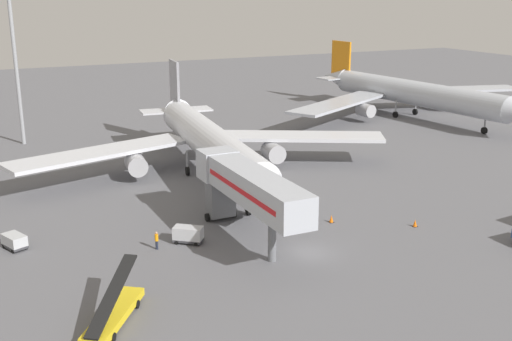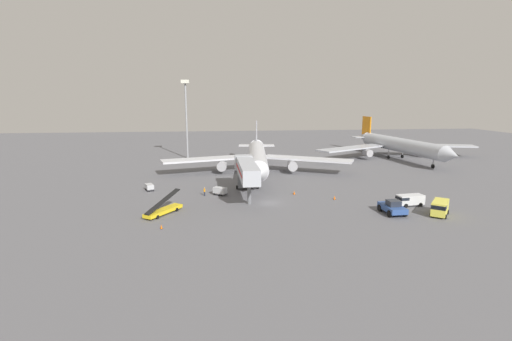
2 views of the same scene
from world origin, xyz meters
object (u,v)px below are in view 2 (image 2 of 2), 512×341
airplane_at_gate (257,157)px  apron_light_mast (186,104)px  baggage_cart_mid_left (220,191)px  safety_cone_alpha (294,193)px  pushback_tug (392,207)px  ground_crew_worker_foreground (204,191)px  service_van_far_right (440,207)px  safety_cone_charlie (161,227)px  belt_loader_truck (163,210)px  service_van_near_left (409,199)px  baggage_cart_outer_left (149,187)px  jet_bridge (246,170)px  airplane_background (397,145)px  safety_cone_bravo (335,198)px

airplane_at_gate → apron_light_mast: (-18.55, 26.75, 12.35)m
baggage_cart_mid_left → safety_cone_alpha: baggage_cart_mid_left is taller
pushback_tug → ground_crew_worker_foreground: pushback_tug is taller
service_van_far_right → safety_cone_charlie: service_van_far_right is taller
belt_loader_truck → safety_cone_charlie: belt_loader_truck is taller
baggage_cart_mid_left → apron_light_mast: apron_light_mast is taller
baggage_cart_mid_left → service_van_near_left: bearing=-18.7°
airplane_at_gate → pushback_tug: bearing=-62.8°
baggage_cart_outer_left → ground_crew_worker_foreground: (11.16, -5.51, 0.13)m
service_van_far_right → service_van_near_left: size_ratio=1.04×
belt_loader_truck → service_van_near_left: size_ratio=1.50×
belt_loader_truck → baggage_cart_mid_left: bearing=49.8°
pushback_tug → baggage_cart_mid_left: size_ratio=1.82×
jet_bridge → service_van_far_right: (29.43, -15.44, -3.79)m
ground_crew_worker_foreground → airplane_background: 69.62m
baggage_cart_outer_left → safety_cone_charlie: (5.35, -23.28, -0.44)m
jet_bridge → safety_cone_bravo: size_ratio=25.21×
pushback_tug → baggage_cart_outer_left: (-41.50, 20.50, -0.36)m
pushback_tug → service_van_near_left: (5.16, 4.14, 0.00)m
pushback_tug → service_van_far_right: 7.25m
jet_bridge → apron_light_mast: apron_light_mast is taller
pushback_tug → apron_light_mast: size_ratio=0.22×
jet_bridge → airplane_background: airplane_background is taller
airplane_background → airplane_at_gate: bearing=-157.9°
airplane_at_gate → safety_cone_bravo: bearing=-65.6°
safety_cone_alpha → safety_cone_charlie: 28.53m
service_van_far_right → safety_cone_charlie: bearing=-178.6°
airplane_at_gate → airplane_background: airplane_at_gate is taller
safety_cone_alpha → safety_cone_charlie: bearing=-144.1°
airplane_background → apron_light_mast: size_ratio=2.25×
airplane_at_gate → safety_cone_alpha: airplane_at_gate is taller
jet_bridge → ground_crew_worker_foreground: jet_bridge is taller
ground_crew_worker_foreground → safety_cone_bravo: bearing=-13.0°
baggage_cart_mid_left → belt_loader_truck: bearing=-130.2°
safety_cone_alpha → service_van_far_right: bearing=-37.9°
jet_bridge → service_van_far_right: jet_bridge is taller
safety_cone_bravo → safety_cone_alpha: bearing=145.9°
airplane_background → baggage_cart_outer_left: bearing=-154.8°
baggage_cart_mid_left → safety_cone_bravo: (20.92, -5.66, -0.49)m
airplane_background → apron_light_mast: (-64.18, 8.22, 12.35)m
jet_bridge → service_van_far_right: size_ratio=3.61×
safety_cone_charlie → airplane_background: airplane_background is taller
baggage_cart_outer_left → airplane_background: airplane_background is taller
airplane_at_gate → ground_crew_worker_foreground: (-12.53, -19.58, -3.47)m
service_van_near_left → ground_crew_worker_foreground: size_ratio=2.88×
airplane_at_gate → service_van_far_right: 44.07m
airplane_at_gate → baggage_cart_outer_left: size_ratio=17.92×
baggage_cart_outer_left → safety_cone_alpha: (28.45, -6.54, -0.37)m
safety_cone_alpha → baggage_cart_outer_left: bearing=167.1°
service_van_far_right → belt_loader_truck: bearing=172.4°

